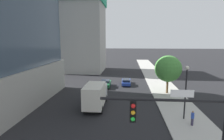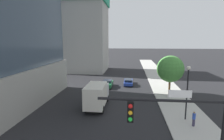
% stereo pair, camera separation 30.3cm
% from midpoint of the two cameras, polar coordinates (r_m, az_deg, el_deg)
% --- Properties ---
extents(sidewalk, '(5.32, 120.00, 0.15)m').
position_cam_midpoint_polar(sidewalk, '(28.81, 19.84, -9.94)').
color(sidewalk, '#B2AFA8').
rests_on(sidewalk, ground).
extents(construction_building, '(22.62, 13.59, 32.67)m').
position_cam_midpoint_polar(construction_building, '(56.14, -8.53, 12.63)').
color(construction_building, '#B2AFA8').
rests_on(construction_building, ground).
extents(traffic_light_pole, '(6.23, 0.48, 6.86)m').
position_cam_midpoint_polar(traffic_light_pole, '(10.12, 21.95, -17.38)').
color(traffic_light_pole, black).
rests_on(traffic_light_pole, sidewalk).
extents(street_lamp, '(0.44, 0.44, 6.31)m').
position_cam_midpoint_polar(street_lamp, '(22.52, 22.94, -4.46)').
color(street_lamp, black).
rests_on(street_lamp, sidewalk).
extents(street_tree, '(4.57, 4.57, 6.60)m').
position_cam_midpoint_polar(street_tree, '(32.70, 18.06, 0.32)').
color(street_tree, brown).
rests_on(street_tree, sidewalk).
extents(car_green, '(1.93, 4.47, 1.40)m').
position_cam_midpoint_polar(car_green, '(36.62, -1.20, -4.24)').
color(car_green, '#1E6638').
rests_on(car_green, ground).
extents(car_blue, '(1.78, 4.78, 1.34)m').
position_cam_midpoint_polar(car_blue, '(38.42, 5.37, -3.69)').
color(car_blue, '#233D9E').
rests_on(car_blue, ground).
extents(box_truck, '(2.46, 6.91, 3.42)m').
position_cam_midpoint_polar(box_truck, '(25.57, -4.39, -7.57)').
color(box_truck, silver).
rests_on(box_truck, ground).
extents(pedestrian_blue_shirt, '(0.34, 0.34, 1.64)m').
position_cam_midpoint_polar(pedestrian_blue_shirt, '(22.11, 24.62, -13.70)').
color(pedestrian_blue_shirt, '#38334C').
rests_on(pedestrian_blue_shirt, sidewalk).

